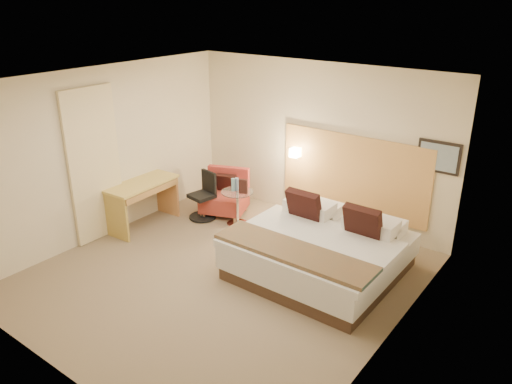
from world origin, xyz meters
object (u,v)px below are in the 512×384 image
Objects in this scene: lounge_chair at (225,196)px; desk at (143,192)px; desk_chair at (204,200)px; bed at (321,250)px; side_table at (237,206)px.

lounge_chair is 0.74× the size of desk.
desk_chair is at bearing -112.14° from lounge_chair.
bed is 1.71× the size of desk.
lounge_chair is 0.55m from side_table.
desk_chair is (-0.16, -0.39, 0.02)m from lounge_chair.
bed is 3.20m from desk.
bed is at bearing -8.40° from desk_chair.
lounge_chair is at bearing 152.13° from side_table.
desk_chair is at bearing 171.60° from bed.
side_table is 0.66m from desk_chair.
side_table is at bearing 38.13° from desk.
side_table is (-1.91, 0.51, -0.00)m from bed.
desk_chair is (0.60, 0.84, -0.28)m from desk.
desk_chair reaches higher than lounge_chair.
lounge_chair reaches higher than side_table.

